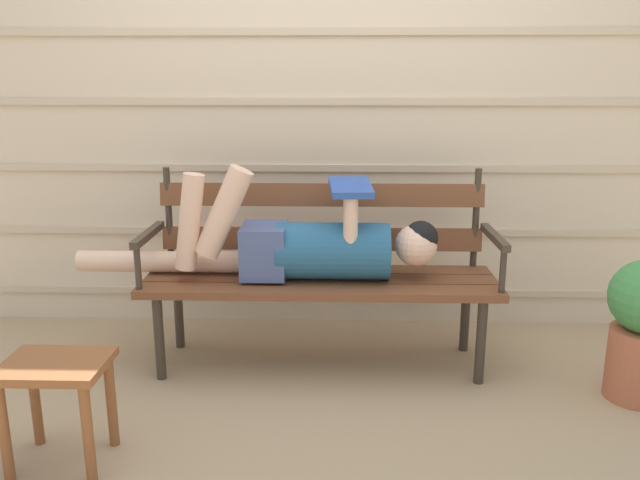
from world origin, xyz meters
name	(u,v)px	position (x,y,z in m)	size (l,w,h in m)	color
ground_plane	(319,373)	(0.00, 0.00, 0.00)	(12.00, 12.00, 0.00)	tan
house_siding	(323,101)	(0.00, 0.69, 1.20)	(4.07, 0.08, 2.39)	beige
park_bench	(320,263)	(0.00, 0.17, 0.48)	(1.61, 0.47, 0.90)	brown
reclining_person	(303,245)	(-0.08, 0.10, 0.58)	(1.67, 0.27, 0.53)	#23567A
footstool	(57,385)	(-0.88, -0.72, 0.29)	(0.35, 0.28, 0.38)	brown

